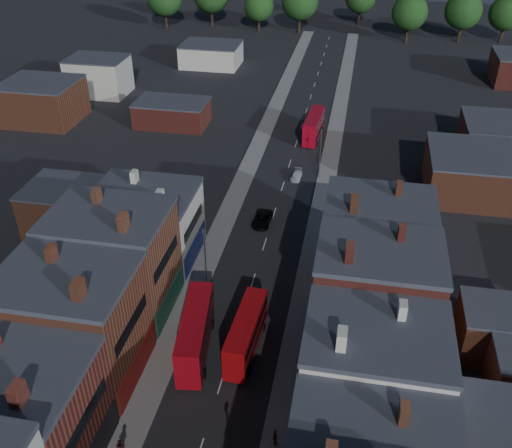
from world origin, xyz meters
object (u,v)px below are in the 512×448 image
at_px(bus_1, 246,333).
at_px(ped_1, 120,447).
at_px(bus_0, 195,333).
at_px(car_2, 262,219).
at_px(car_3, 297,175).
at_px(ped_3, 275,437).
at_px(bus_2, 314,126).

bearing_deg(bus_1, ped_1, -116.74).
distance_m(bus_0, ped_1, 13.37).
xyz_separation_m(car_2, ped_1, (-5.32, -38.29, 0.29)).
bearing_deg(ped_1, car_3, -93.53).
height_order(car_2, ped_1, ped_1).
relative_size(car_2, car_3, 1.32).
bearing_deg(ped_3, ped_1, 94.77).
bearing_deg(bus_1, car_2, 99.24).
height_order(ped_1, ped_3, ped_3).
distance_m(bus_2, car_3, 16.08).
distance_m(bus_2, ped_3, 65.07).
xyz_separation_m(bus_0, car_2, (2.30, 25.36, -1.88)).
bearing_deg(car_2, bus_1, -81.25).
height_order(bus_2, car_2, bus_2).
bearing_deg(car_3, ped_3, -82.36).
height_order(bus_1, car_2, bus_1).
bearing_deg(ped_1, bus_2, -92.25).
height_order(car_3, ped_1, ped_1).
relative_size(bus_0, bus_1, 1.12).
distance_m(car_3, ped_1, 53.02).
relative_size(bus_0, car_2, 2.30).
xyz_separation_m(bus_2, car_3, (-0.97, -15.94, -1.85)).
bearing_deg(ped_3, car_2, 2.13).
distance_m(bus_0, car_3, 39.84).
distance_m(bus_1, car_2, 24.39).
relative_size(bus_1, ped_1, 5.91).
distance_m(bus_2, car_2, 30.32).
height_order(bus_0, ped_1, bus_0).
xyz_separation_m(bus_2, car_2, (-3.93, -30.02, -1.70)).
relative_size(car_3, ped_3, 2.04).
bearing_deg(car_3, ped_1, -96.59).
bearing_deg(ped_3, bus_2, -6.81).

